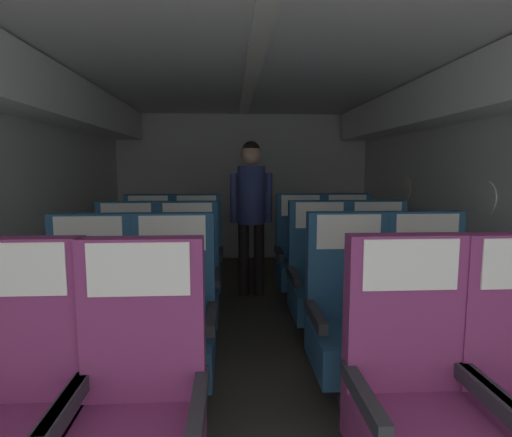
# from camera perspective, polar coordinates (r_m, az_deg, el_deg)

# --- Properties ---
(ground) EXTENTS (3.82, 6.26, 0.02)m
(ground) POSITION_cam_1_polar(r_m,az_deg,el_deg) (3.33, -0.19, -16.56)
(ground) COLOR #3D3833
(fuselage_shell) EXTENTS (3.70, 5.91, 2.13)m
(fuselage_shell) POSITION_cam_1_polar(r_m,az_deg,el_deg) (3.31, -0.45, 11.01)
(fuselage_shell) COLOR silver
(fuselage_shell) RESTS_ON ground
(seat_a_left_window) EXTENTS (0.50, 0.52, 1.06)m
(seat_a_left_window) POSITION_cam_1_polar(r_m,az_deg,el_deg) (1.86, -30.72, -22.19)
(seat_a_left_window) COLOR #38383D
(seat_a_left_window) RESTS_ON ground
(seat_a_left_aisle) EXTENTS (0.50, 0.52, 1.06)m
(seat_a_left_aisle) POSITION_cam_1_polar(r_m,az_deg,el_deg) (1.69, -15.96, -24.49)
(seat_a_left_aisle) COLOR #38383D
(seat_a_left_aisle) RESTS_ON ground
(seat_a_right_window) EXTENTS (0.50, 0.52, 1.06)m
(seat_a_right_window) POSITION_cam_1_polar(r_m,az_deg,el_deg) (1.80, 21.09, -22.59)
(seat_a_right_window) COLOR #38383D
(seat_a_right_window) RESTS_ON ground
(seat_b_left_window) EXTENTS (0.50, 0.52, 1.06)m
(seat_b_left_window) POSITION_cam_1_polar(r_m,az_deg,el_deg) (2.53, -22.22, -13.77)
(seat_b_left_window) COLOR #38383D
(seat_b_left_window) RESTS_ON ground
(seat_b_left_aisle) EXTENTS (0.50, 0.52, 1.06)m
(seat_b_left_aisle) POSITION_cam_1_polar(r_m,az_deg,el_deg) (2.43, -11.43, -14.25)
(seat_b_left_aisle) COLOR #38383D
(seat_b_left_aisle) RESTS_ON ground
(seat_b_right_aisle) EXTENTS (0.50, 0.52, 1.06)m
(seat_b_right_aisle) POSITION_cam_1_polar(r_m,az_deg,el_deg) (2.66, 22.87, -12.75)
(seat_b_right_aisle) COLOR #38383D
(seat_b_right_aisle) RESTS_ON ground
(seat_b_right_window) EXTENTS (0.50, 0.52, 1.06)m
(seat_b_right_window) POSITION_cam_1_polar(r_m,az_deg,el_deg) (2.49, 12.93, -13.73)
(seat_b_right_window) COLOR #38383D
(seat_b_right_window) RESTS_ON ground
(seat_c_left_window) EXTENTS (0.50, 0.52, 1.06)m
(seat_c_left_window) POSITION_cam_1_polar(r_m,az_deg,el_deg) (3.29, -17.49, -8.72)
(seat_c_left_window) COLOR #38383D
(seat_c_left_window) RESTS_ON ground
(seat_c_left_aisle) EXTENTS (0.50, 0.52, 1.06)m
(seat_c_left_aisle) POSITION_cam_1_polar(r_m,az_deg,el_deg) (3.21, -9.39, -8.90)
(seat_c_left_aisle) COLOR #38383D
(seat_c_left_aisle) RESTS_ON ground
(seat_c_right_aisle) EXTENTS (0.50, 0.52, 1.06)m
(seat_c_right_aisle) POSITION_cam_1_polar(r_m,az_deg,el_deg) (3.38, 16.67, -8.26)
(seat_c_right_aisle) COLOR #38383D
(seat_c_right_aisle) RESTS_ON ground
(seat_c_right_window) EXTENTS (0.50, 0.52, 1.06)m
(seat_c_right_window) POSITION_cam_1_polar(r_m,az_deg,el_deg) (3.25, 8.92, -8.64)
(seat_c_right_window) COLOR #38383D
(seat_c_right_window) RESTS_ON ground
(seat_d_left_window) EXTENTS (0.50, 0.52, 1.06)m
(seat_d_left_window) POSITION_cam_1_polar(r_m,az_deg,el_deg) (4.06, -14.63, -5.61)
(seat_d_left_window) COLOR #38383D
(seat_d_left_window) RESTS_ON ground
(seat_d_left_aisle) EXTENTS (0.50, 0.52, 1.06)m
(seat_d_left_aisle) POSITION_cam_1_polar(r_m,az_deg,el_deg) (3.99, -8.15, -5.69)
(seat_d_left_aisle) COLOR #38383D
(seat_d_left_aisle) RESTS_ON ground
(seat_d_right_aisle) EXTENTS (0.50, 0.52, 1.06)m
(seat_d_right_aisle) POSITION_cam_1_polar(r_m,az_deg,el_deg) (4.15, 12.61, -5.29)
(seat_d_right_aisle) COLOR #38383D
(seat_d_right_aisle) RESTS_ON ground
(seat_d_right_window) EXTENTS (0.50, 0.52, 1.06)m
(seat_d_right_window) POSITION_cam_1_polar(r_m,az_deg,el_deg) (4.04, 6.26, -5.51)
(seat_d_right_window) COLOR #38383D
(seat_d_right_window) RESTS_ON ground
(flight_attendant) EXTENTS (0.43, 0.28, 1.58)m
(flight_attendant) POSITION_cam_1_polar(r_m,az_deg,el_deg) (4.24, -0.66, 2.35)
(flight_attendant) COLOR black
(flight_attendant) RESTS_ON ground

